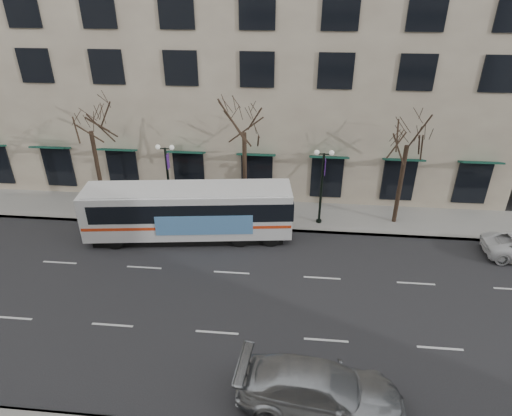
# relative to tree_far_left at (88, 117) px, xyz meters

# --- Properties ---
(ground) EXTENTS (160.00, 160.00, 0.00)m
(ground) POSITION_rel_tree_far_left_xyz_m (10.00, -8.80, -6.70)
(ground) COLOR black
(ground) RESTS_ON ground
(sidewalk_far) EXTENTS (80.00, 4.00, 0.15)m
(sidewalk_far) POSITION_rel_tree_far_left_xyz_m (15.00, 0.20, -6.62)
(sidewalk_far) COLOR gray
(sidewalk_far) RESTS_ON ground
(building_hotel) EXTENTS (40.00, 20.00, 24.00)m
(building_hotel) POSITION_rel_tree_far_left_xyz_m (8.00, 12.20, 5.30)
(building_hotel) COLOR tan
(building_hotel) RESTS_ON ground
(tree_far_left) EXTENTS (3.60, 3.60, 8.34)m
(tree_far_left) POSITION_rel_tree_far_left_xyz_m (0.00, 0.00, 0.00)
(tree_far_left) COLOR black
(tree_far_left) RESTS_ON ground
(tree_far_mid) EXTENTS (3.60, 3.60, 8.55)m
(tree_far_mid) POSITION_rel_tree_far_left_xyz_m (10.00, 0.00, 0.21)
(tree_far_mid) COLOR black
(tree_far_mid) RESTS_ON ground
(tree_far_right) EXTENTS (3.60, 3.60, 8.06)m
(tree_far_right) POSITION_rel_tree_far_left_xyz_m (20.00, 0.00, -0.28)
(tree_far_right) COLOR black
(tree_far_right) RESTS_ON ground
(lamp_post_left) EXTENTS (1.22, 0.45, 5.21)m
(lamp_post_left) POSITION_rel_tree_far_left_xyz_m (5.01, -0.60, -3.75)
(lamp_post_left) COLOR black
(lamp_post_left) RESTS_ON ground
(lamp_post_right) EXTENTS (1.22, 0.45, 5.21)m
(lamp_post_right) POSITION_rel_tree_far_left_xyz_m (15.01, -0.60, -3.75)
(lamp_post_right) COLOR black
(lamp_post_right) RESTS_ON ground
(city_bus) EXTENTS (12.83, 4.32, 3.41)m
(city_bus) POSITION_rel_tree_far_left_xyz_m (6.96, -2.99, -4.83)
(city_bus) COLOR silver
(city_bus) RESTS_ON ground
(silver_car) EXTENTS (6.48, 3.12, 1.82)m
(silver_car) POSITION_rel_tree_far_left_xyz_m (14.55, -14.52, -5.79)
(silver_car) COLOR #9B9FA3
(silver_car) RESTS_ON ground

